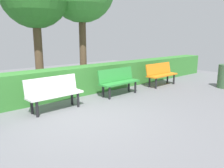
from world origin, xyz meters
The scene contains 5 objects.
ground_plane centered at (0.00, 0.00, 0.00)m, with size 18.49×18.49×0.00m, color slate.
bench_orange centered at (-4.32, -0.95, 0.48)m, with size 1.47×0.49×0.86m.
bench_green centered at (-2.11, -0.98, 0.48)m, with size 1.48×0.49×0.86m.
bench_white centered at (0.18, -0.93, 0.48)m, with size 1.47×0.50×0.86m.
hedge_row centered at (-1.02, -1.91, 0.45)m, with size 14.49×0.70×0.91m, color #387F33.
Camera 1 is at (2.73, 4.28, 1.88)m, focal length 35.96 mm.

